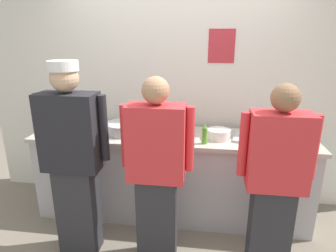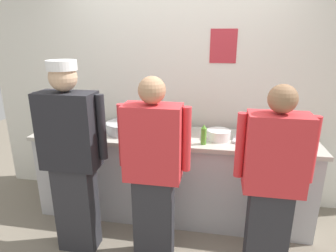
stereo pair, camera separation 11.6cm
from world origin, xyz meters
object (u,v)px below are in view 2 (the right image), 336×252
squeeze_bottle_spare (183,125)px  squeeze_bottle_secondary (185,122)px  ramekin_orange_sauce (100,124)px  chef_near_left (72,156)px  chef_far_right (272,182)px  plate_stack_front (219,135)px  mixing_bowl_steel (125,127)px  ramekin_red_sauce (72,125)px  plate_stack_rear (158,133)px  sheet_tray (262,140)px  squeeze_bottle_primary (204,135)px  ramekin_green_sauce (81,129)px  chef_center (153,170)px  ramekin_yellow_sauce (187,136)px

squeeze_bottle_spare → squeeze_bottle_secondary: bearing=82.7°
ramekin_orange_sauce → chef_near_left: bearing=-83.2°
chef_far_right → plate_stack_front: bearing=123.2°
mixing_bowl_steel → squeeze_bottle_spare: squeeze_bottle_spare is taller
squeeze_bottle_spare → ramekin_red_sauce: squeeze_bottle_spare is taller
plate_stack_rear → mixing_bowl_steel: 0.36m
sheet_tray → ramekin_orange_sauce: ramekin_orange_sauce is taller
squeeze_bottle_spare → mixing_bowl_steel: bearing=-174.3°
ramekin_red_sauce → squeeze_bottle_spare: bearing=-0.2°
plate_stack_rear → sheet_tray: (1.03, -0.00, -0.01)m
plate_stack_rear → squeeze_bottle_primary: bearing=-21.1°
sheet_tray → ramekin_red_sauce: size_ratio=5.46×
chef_far_right → sheet_tray: size_ratio=3.00×
chef_far_right → squeeze_bottle_secondary: chef_far_right is taller
plate_stack_rear → squeeze_bottle_spare: squeeze_bottle_spare is taller
ramekin_red_sauce → ramekin_green_sauce: bearing=-36.4°
chef_center → plate_stack_front: chef_center is taller
ramekin_yellow_sauce → sheet_tray: bearing=4.5°
ramekin_green_sauce → ramekin_yellow_sauce: bearing=-1.5°
plate_stack_front → squeeze_bottle_primary: size_ratio=1.18×
squeeze_bottle_spare → ramekin_yellow_sauce: size_ratio=2.23×
squeeze_bottle_primary → ramekin_green_sauce: squeeze_bottle_primary is taller
sheet_tray → ramekin_red_sauce: 2.03m
chef_center → squeeze_bottle_secondary: bearing=79.4°
chef_center → ramekin_orange_sauce: (-0.81, 0.86, 0.09)m
chef_center → plate_stack_rear: (-0.10, 0.67, 0.09)m
squeeze_bottle_secondary → ramekin_orange_sauce: bearing=179.1°
squeeze_bottle_primary → ramekin_orange_sauce: bearing=162.6°
sheet_tray → squeeze_bottle_secondary: 0.80m
plate_stack_front → mixing_bowl_steel: (-0.97, 0.05, 0.01)m
mixing_bowl_steel → chef_near_left: bearing=-110.6°
plate_stack_front → ramekin_orange_sauce: plate_stack_front is taller
mixing_bowl_steel → squeeze_bottle_spare: size_ratio=1.99×
plate_stack_front → ramekin_yellow_sauce: 0.31m
chef_center → sheet_tray: size_ratio=3.07×
chef_near_left → squeeze_bottle_primary: chef_near_left is taller
ramekin_yellow_sauce → ramekin_red_sauce: (-1.30, 0.15, -0.00)m
chef_far_right → ramekin_orange_sauce: bearing=153.9°
squeeze_bottle_primary → squeeze_bottle_spare: 0.35m
chef_center → ramekin_green_sauce: (-0.94, 0.64, 0.09)m
chef_far_right → sheet_tray: (-0.00, 0.66, 0.09)m
chef_far_right → squeeze_bottle_secondary: size_ratio=7.96×
plate_stack_front → squeeze_bottle_spare: squeeze_bottle_spare is taller
ramekin_orange_sauce → plate_stack_rear: bearing=-14.8°
plate_stack_rear → ramekin_yellow_sauce: (0.30, -0.06, 0.00)m
chef_center → sheet_tray: (0.93, 0.66, 0.08)m
plate_stack_front → plate_stack_rear: size_ratio=0.95×
ramekin_green_sauce → ramekin_red_sauce: size_ratio=1.08×
ramekin_green_sauce → plate_stack_rear: bearing=2.1°
plate_stack_front → squeeze_bottle_primary: squeeze_bottle_primary is taller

